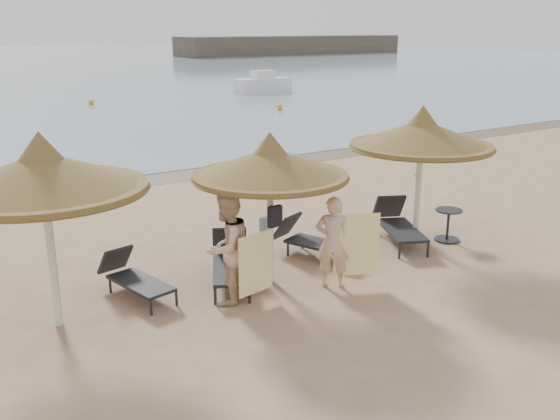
% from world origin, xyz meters
% --- Properties ---
extents(ground, '(160.00, 160.00, 0.00)m').
position_xyz_m(ground, '(0.00, 0.00, 0.00)').
color(ground, tan).
rests_on(ground, ground).
extents(wet_sand_strip, '(200.00, 1.60, 0.01)m').
position_xyz_m(wet_sand_strip, '(0.00, 9.40, 0.00)').
color(wet_sand_strip, brown).
rests_on(wet_sand_strip, ground).
extents(palapa_left, '(3.16, 3.16, 3.13)m').
position_xyz_m(palapa_left, '(-3.92, 0.89, 2.49)').
color(palapa_left, beige).
rests_on(palapa_left, ground).
extents(palapa_center, '(2.85, 2.85, 2.83)m').
position_xyz_m(palapa_center, '(-0.13, 0.51, 2.25)').
color(palapa_center, beige).
rests_on(palapa_center, ground).
extents(palapa_right, '(3.06, 3.06, 3.03)m').
position_xyz_m(palapa_right, '(3.69, 0.58, 2.41)').
color(palapa_right, beige).
rests_on(palapa_right, ground).
extents(lounger_far_left, '(0.90, 1.80, 0.77)m').
position_xyz_m(lounger_far_left, '(-2.49, 1.36, 0.35)').
color(lounger_far_left, '#232328').
rests_on(lounger_far_left, ground).
extents(lounger_near_left, '(1.48, 2.04, 0.88)m').
position_xyz_m(lounger_near_left, '(-0.72, 0.98, 0.40)').
color(lounger_near_left, '#232328').
rests_on(lounger_near_left, ground).
extents(lounger_near_right, '(1.22, 1.92, 0.82)m').
position_xyz_m(lounger_near_right, '(1.29, 1.19, 0.37)').
color(lounger_near_right, '#232328').
rests_on(lounger_near_right, ground).
extents(lounger_far_right, '(1.47, 2.11, 0.91)m').
position_xyz_m(lounger_far_right, '(3.47, 0.91, 0.41)').
color(lounger_far_right, '#232328').
rests_on(lounger_far_right, ground).
extents(side_table, '(0.59, 0.59, 0.72)m').
position_xyz_m(side_table, '(4.41, 0.30, 0.34)').
color(side_table, '#232328').
rests_on(side_table, ground).
extents(person_left, '(1.23, 1.04, 2.28)m').
position_xyz_m(person_left, '(-1.22, 0.17, 1.14)').
color(person_left, tan).
rests_on(person_left, ground).
extents(person_right, '(1.09, 1.04, 1.99)m').
position_xyz_m(person_right, '(0.69, -0.29, 1.00)').
color(person_right, tan).
rests_on(person_right, ground).
extents(towel_left, '(0.76, 0.17, 1.08)m').
position_xyz_m(towel_left, '(-0.87, -0.18, 0.74)').
color(towel_left, yellow).
rests_on(towel_left, ground).
extents(towel_right, '(0.76, 0.39, 1.18)m').
position_xyz_m(towel_right, '(1.04, -0.54, 0.81)').
color(towel_right, yellow).
rests_on(towel_right, ground).
extents(bag_patterned, '(0.27, 0.18, 0.32)m').
position_xyz_m(bag_patterned, '(-0.13, 0.69, 1.07)').
color(bag_patterned, white).
rests_on(bag_patterned, ground).
extents(bag_dark, '(0.28, 0.11, 0.39)m').
position_xyz_m(bag_dark, '(-0.13, 0.35, 1.32)').
color(bag_dark, black).
rests_on(bag_dark, ground).
extents(buoy_mid, '(0.35, 0.35, 0.35)m').
position_xyz_m(buoy_mid, '(5.43, 29.55, 0.17)').
color(buoy_mid, gold).
rests_on(buoy_mid, ground).
extents(buoy_right, '(0.36, 0.36, 0.36)m').
position_xyz_m(buoy_right, '(13.59, 21.10, 0.18)').
color(buoy_right, gold).
rests_on(buoy_right, ground).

